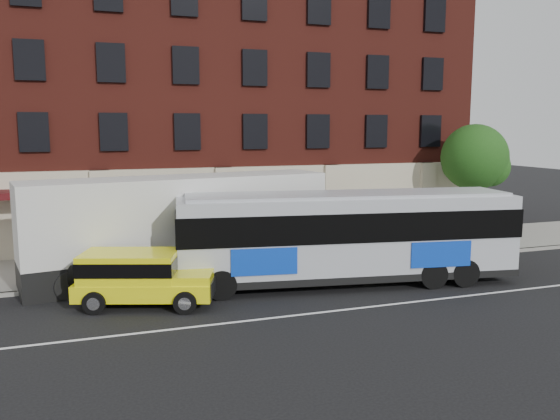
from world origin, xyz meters
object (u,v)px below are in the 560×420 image
object	(u,v)px
shipping_container	(181,227)
sign_pole	(37,255)
street_tree	(475,160)
yellow_suv	(139,275)
city_bus	(348,234)

from	to	relation	value
shipping_container	sign_pole	bearing A→B (deg)	-173.25
street_tree	yellow_suv	size ratio (longest dim) A/B	1.22
street_tree	city_bus	xyz separation A→B (m)	(-10.53, -6.02, -2.40)
sign_pole	street_tree	size ratio (longest dim) A/B	0.40
sign_pole	city_bus	distance (m)	11.83
city_bus	street_tree	bearing A→B (deg)	29.74
shipping_container	yellow_suv	bearing A→B (deg)	-120.63
sign_pole	shipping_container	bearing A→B (deg)	6.75
sign_pole	shipping_container	distance (m)	5.59
street_tree	sign_pole	bearing A→B (deg)	-171.39
sign_pole	yellow_suv	bearing A→B (deg)	-39.52
sign_pole	street_tree	world-z (taller)	street_tree
yellow_suv	shipping_container	size ratio (longest dim) A/B	0.40
sign_pole	yellow_suv	xyz separation A→B (m)	(3.45, -2.85, -0.36)
street_tree	city_bus	size ratio (longest dim) A/B	0.46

